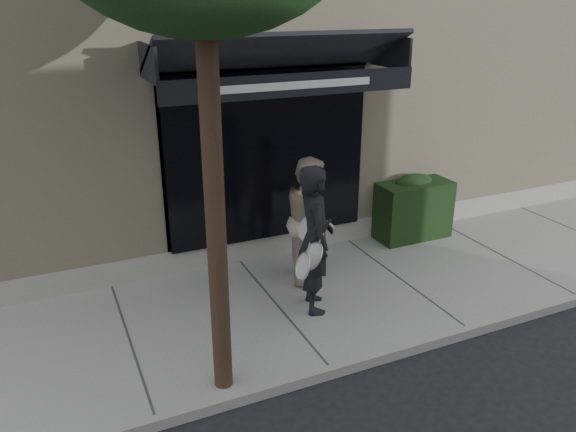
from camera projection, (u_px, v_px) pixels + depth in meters
name	position (u px, v px, depth m)	size (l,w,h in m)	color
ground	(398.00, 284.00, 8.54)	(80.00, 80.00, 0.00)	black
sidewalk	(398.00, 281.00, 8.51)	(20.00, 3.00, 0.12)	gray
curb	(468.00, 332.00, 7.20)	(20.00, 0.10, 0.14)	gray
building_facade	(270.00, 65.00, 11.74)	(14.30, 8.04, 5.64)	beige
hedge	(412.00, 207.00, 9.78)	(1.30, 0.70, 1.14)	black
pedestrian_front	(315.00, 239.00, 7.32)	(0.80, 0.97, 2.01)	black
pedestrian_back	(310.00, 219.00, 8.19)	(1.01, 1.11, 1.86)	#B9A894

